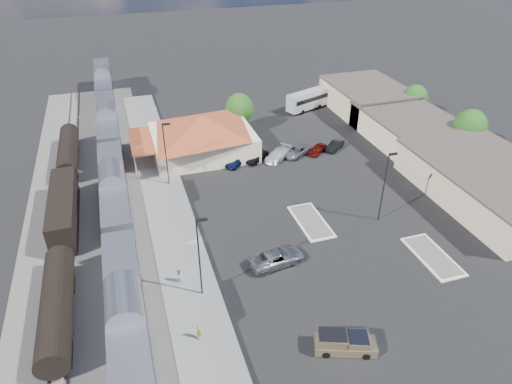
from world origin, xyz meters
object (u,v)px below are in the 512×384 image
object	(u,v)px
suv	(277,258)
coach_bus	(312,98)
pickup_truck	(345,343)
station_depot	(202,134)

from	to	relation	value
suv	coach_bus	size ratio (longest dim) A/B	0.54
coach_bus	pickup_truck	bearing A→B (deg)	138.38
station_depot	suv	size ratio (longest dim) A/B	3.09
suv	pickup_truck	bearing A→B (deg)	179.30
coach_bus	suv	bearing A→B (deg)	130.77
station_depot	pickup_truck	size ratio (longest dim) A/B	3.30
pickup_truck	suv	xyz separation A→B (m)	(-1.81, 12.27, -0.03)
station_depot	pickup_truck	world-z (taller)	station_depot
pickup_truck	station_depot	bearing A→B (deg)	25.67
station_depot	pickup_truck	bearing A→B (deg)	-84.54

